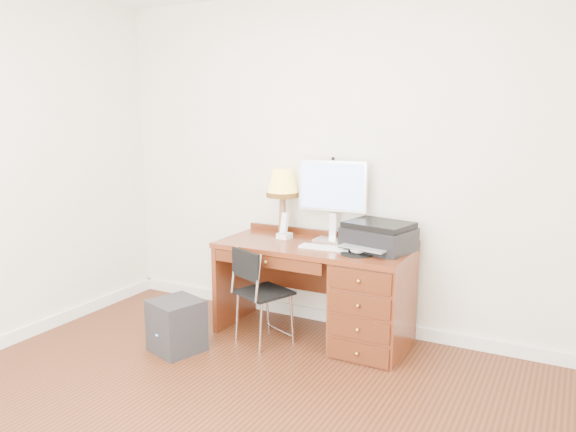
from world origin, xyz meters
The scene contains 12 objects.
ground centered at (0.00, 0.00, 0.00)m, with size 4.00×4.00×0.00m, color #3D1C0D.
room_shell centered at (0.00, 0.63, 0.05)m, with size 4.00×4.00×4.00m.
desk centered at (0.32, 1.40, 0.41)m, with size 1.50×0.67×0.75m.
monitor centered at (0.07, 1.61, 1.15)m, with size 0.56×0.20×0.64m.
keyboard centered at (0.13, 1.33, 0.76)m, with size 0.39×0.11×0.01m, color white.
mouse_pad centered at (0.40, 1.28, 0.76)m, with size 0.24×0.24×0.05m.
printer centered at (0.50, 1.48, 0.85)m, with size 0.55×0.47×0.21m.
leg_lamp centered at (-0.37, 1.57, 1.15)m, with size 0.27×0.27×0.55m.
phone centered at (-0.30, 1.49, 0.81)m, with size 0.11×0.11×0.21m.
pen_cup centered at (0.26, 1.62, 0.80)m, with size 0.08×0.08×0.09m, color black.
chair centered at (-0.29, 1.07, 0.46)m, with size 0.46×0.47×0.76m.
equipment_box centered at (-0.79, 0.68, 0.20)m, with size 0.34×0.34×0.39m, color black.
Camera 1 is at (1.79, -2.43, 1.78)m, focal length 35.00 mm.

